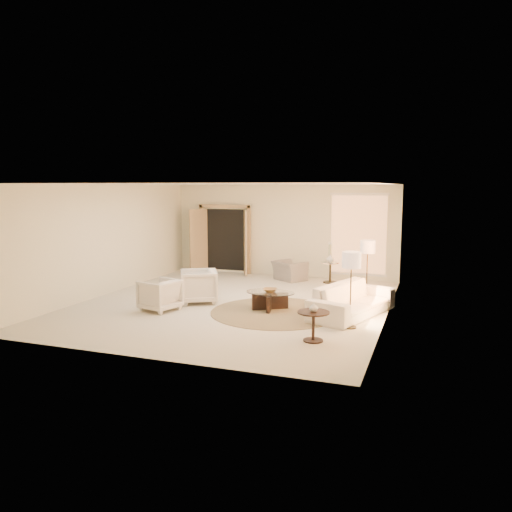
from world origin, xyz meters
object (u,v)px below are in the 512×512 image
(floor_lamp_far, at_px, (351,263))
(side_vase, at_px, (330,258))
(end_table, at_px, (313,321))
(coffee_table, at_px, (270,299))
(bowl, at_px, (270,290))
(accent_chair, at_px, (290,267))
(end_vase, at_px, (314,307))
(armchair_right, at_px, (160,293))
(floor_lamp_near, at_px, (368,250))
(sofa, at_px, (353,300))
(side_table, at_px, (330,270))
(armchair_left, at_px, (198,285))

(floor_lamp_far, xyz_separation_m, side_vase, (-1.27, 4.43, -0.57))
(end_table, height_order, side_vase, side_vase)
(coffee_table, xyz_separation_m, floor_lamp_far, (1.92, -0.85, 1.02))
(coffee_table, relative_size, bowl, 4.50)
(accent_chair, bearing_deg, coffee_table, 132.46)
(coffee_table, relative_size, end_table, 2.53)
(coffee_table, relative_size, end_vase, 8.68)
(armchair_right, height_order, floor_lamp_near, floor_lamp_near)
(sofa, distance_m, accent_chair, 4.19)
(sofa, relative_size, floor_lamp_near, 1.59)
(end_table, relative_size, side_table, 0.97)
(floor_lamp_near, bearing_deg, side_table, 123.05)
(armchair_right, relative_size, side_vase, 3.21)
(sofa, height_order, coffee_table, sofa)
(floor_lamp_far, bearing_deg, armchair_right, -179.68)
(side_table, height_order, floor_lamp_far, floor_lamp_far)
(floor_lamp_near, distance_m, floor_lamp_far, 2.47)
(accent_chair, xyz_separation_m, side_vase, (1.21, 0.01, 0.33))
(armchair_left, relative_size, bowl, 2.68)
(bowl, bearing_deg, floor_lamp_far, -23.97)
(side_table, relative_size, side_vase, 2.48)
(side_table, bearing_deg, coffee_table, -100.24)
(armchair_left, distance_m, floor_lamp_far, 3.95)
(armchair_left, relative_size, floor_lamp_near, 0.59)
(floor_lamp_far, bearing_deg, armchair_left, 165.80)
(end_table, bearing_deg, armchair_right, 164.34)
(armchair_right, xyz_separation_m, side_table, (2.95, 4.45, -0.03))
(armchair_left, height_order, bowl, armchair_left)
(armchair_right, xyz_separation_m, accent_chair, (1.74, 4.44, -0.01))
(side_table, bearing_deg, armchair_right, -123.51)
(floor_lamp_near, distance_m, end_vase, 3.63)
(armchair_right, bearing_deg, accent_chair, 174.18)
(armchair_left, bearing_deg, armchair_right, -54.50)
(end_table, relative_size, floor_lamp_far, 0.38)
(end_table, xyz_separation_m, end_vase, (0.00, 0.00, 0.25))
(armchair_left, xyz_separation_m, accent_chair, (1.26, 3.47, -0.05))
(armchair_left, bearing_deg, end_table, 29.86)
(floor_lamp_near, relative_size, bowl, 4.56)
(armchair_right, height_order, end_table, armchair_right)
(accent_chair, relative_size, side_table, 1.46)
(floor_lamp_near, height_order, floor_lamp_far, floor_lamp_far)
(side_table, height_order, end_vase, end_vase)
(coffee_table, bearing_deg, floor_lamp_near, 40.03)
(accent_chair, bearing_deg, floor_lamp_near, 175.31)
(side_table, relative_size, bowl, 1.84)
(armchair_left, xyz_separation_m, side_vase, (2.47, 3.48, 0.28))
(end_vase, bearing_deg, end_table, 0.00)
(end_vase, bearing_deg, side_vase, 98.20)
(accent_chair, relative_size, end_table, 1.51)
(armchair_right, xyz_separation_m, floor_lamp_far, (4.22, 0.02, 0.89))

